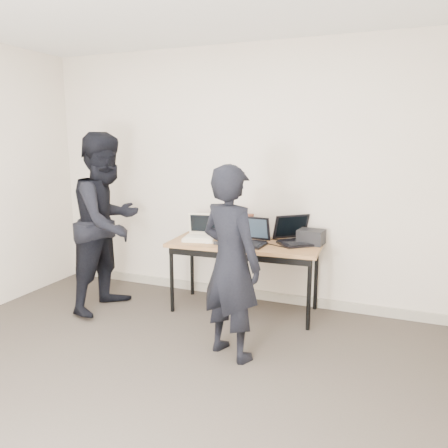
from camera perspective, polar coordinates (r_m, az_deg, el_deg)
The scene contains 13 objects.
room at distance 2.71m, azimuth -14.66°, elevation 2.38°, with size 4.60×4.60×2.80m.
desk at distance 4.39m, azimuth 2.67°, elevation -3.20°, with size 1.53×0.73×0.72m.
laptop_beige at distance 4.51m, azimuth -3.03°, elevation -1.37°, with size 0.37×0.36×0.26m.
laptop_center at distance 4.31m, azimuth 3.37°, elevation -1.85°, with size 0.36×0.35×0.26m.
laptop_right at distance 4.40m, azimuth 9.40°, elevation -1.69°, with size 0.51×0.51×0.27m.
leather_satchel at distance 4.62m, azimuth 1.51°, elevation -0.11°, with size 0.38×0.21×0.25m.
tissue at distance 4.58m, azimuth 1.88°, elevation 1.80°, with size 0.13×0.10×0.08m, color white.
equipment_box at distance 4.39m, azimuth 11.31°, elevation -1.66°, with size 0.25×0.21×0.14m, color black.
power_brick at distance 4.30m, azimuth -0.83°, elevation -2.51°, with size 0.07×0.04×0.03m, color black.
cables at distance 4.36m, azimuth 3.26°, elevation -2.44°, with size 1.15×0.44×0.01m.
person_typist at distance 3.46m, azimuth 0.86°, elevation -5.12°, with size 0.57×0.37×1.56m, color black.
person_observer at distance 4.59m, azimuth -14.92°, elevation 0.17°, with size 0.88×0.69×1.81m, color black.
baseboard at distance 4.97m, azimuth 1.63°, elevation -8.83°, with size 4.50×0.03×0.10m, color #A09885.
Camera 1 is at (1.60, -2.16, 1.74)m, focal length 35.00 mm.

